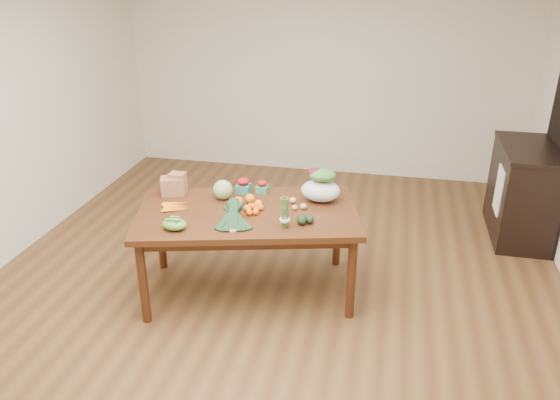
% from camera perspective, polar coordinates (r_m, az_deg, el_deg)
% --- Properties ---
extents(floor, '(6.00, 6.00, 0.00)m').
position_cam_1_polar(floor, '(4.69, -1.21, -9.81)').
color(floor, brown).
rests_on(floor, ground).
extents(room_walls, '(5.02, 6.02, 2.70)m').
position_cam_1_polar(room_walls, '(4.09, -1.38, 6.09)').
color(room_walls, silver).
rests_on(room_walls, floor).
extents(dining_table, '(1.94, 1.37, 0.75)m').
position_cam_1_polar(dining_table, '(4.55, -3.30, -5.39)').
color(dining_table, '#492211').
rests_on(dining_table, floor).
extents(cabinet, '(0.52, 1.02, 0.94)m').
position_cam_1_polar(cabinet, '(5.94, 23.95, 0.78)').
color(cabinet, black).
rests_on(cabinet, floor).
extents(dish_towel, '(0.02, 0.28, 0.45)m').
position_cam_1_polar(dish_towel, '(5.67, 21.88, 0.95)').
color(dish_towel, white).
rests_on(dish_towel, cabinet).
extents(paper_bag, '(0.30, 0.27, 0.18)m').
position_cam_1_polar(paper_bag, '(4.73, -11.17, 1.63)').
color(paper_bag, brown).
rests_on(paper_bag, dining_table).
extents(cabbage, '(0.16, 0.16, 0.16)m').
position_cam_1_polar(cabbage, '(4.58, -5.99, 1.08)').
color(cabbage, '#8AB96B').
rests_on(cabbage, dining_table).
extents(strawberry_basket_a, '(0.14, 0.14, 0.10)m').
position_cam_1_polar(strawberry_basket_a, '(4.70, -3.85, 1.40)').
color(strawberry_basket_a, red).
rests_on(strawberry_basket_a, dining_table).
extents(strawberry_basket_b, '(0.12, 0.12, 0.09)m').
position_cam_1_polar(strawberry_basket_b, '(4.70, -1.88, 1.32)').
color(strawberry_basket_b, '#AD1A0B').
rests_on(strawberry_basket_b, dining_table).
extents(orange_a, '(0.09, 0.09, 0.09)m').
position_cam_1_polar(orange_a, '(4.43, -4.41, -0.22)').
color(orange_a, orange).
rests_on(orange_a, dining_table).
extents(orange_b, '(0.08, 0.08, 0.08)m').
position_cam_1_polar(orange_b, '(4.50, -3.15, 0.15)').
color(orange_b, orange).
rests_on(orange_b, dining_table).
extents(orange_c, '(0.07, 0.07, 0.07)m').
position_cam_1_polar(orange_c, '(4.41, -2.27, -0.41)').
color(orange_c, orange).
rests_on(orange_c, dining_table).
extents(mandarin_cluster, '(0.22, 0.22, 0.08)m').
position_cam_1_polar(mandarin_cluster, '(4.34, -2.88, -0.77)').
color(mandarin_cluster, '#FF640F').
rests_on(mandarin_cluster, dining_table).
extents(carrots, '(0.26, 0.24, 0.03)m').
position_cam_1_polar(carrots, '(4.49, -10.85, -0.67)').
color(carrots, orange).
rests_on(carrots, dining_table).
extents(snap_pea_bag, '(0.19, 0.14, 0.08)m').
position_cam_1_polar(snap_pea_bag, '(4.14, -10.98, -2.50)').
color(snap_pea_bag, '#4A9532').
rests_on(snap_pea_bag, dining_table).
extents(kale_bunch, '(0.41, 0.47, 0.16)m').
position_cam_1_polar(kale_bunch, '(4.10, -4.92, -1.76)').
color(kale_bunch, black).
rests_on(kale_bunch, dining_table).
extents(asparagus_bundle, '(0.11, 0.13, 0.26)m').
position_cam_1_polar(asparagus_bundle, '(4.06, 0.51, -1.29)').
color(asparagus_bundle, '#4F7A37').
rests_on(asparagus_bundle, dining_table).
extents(potato_a, '(0.05, 0.04, 0.04)m').
position_cam_1_polar(potato_a, '(4.37, 0.36, -0.82)').
color(potato_a, tan).
rests_on(potato_a, dining_table).
extents(potato_b, '(0.05, 0.04, 0.04)m').
position_cam_1_polar(potato_b, '(4.38, 1.55, -0.79)').
color(potato_b, tan).
rests_on(potato_b, dining_table).
extents(potato_c, '(0.05, 0.05, 0.04)m').
position_cam_1_polar(potato_c, '(4.40, 2.51, -0.65)').
color(potato_c, tan).
rests_on(potato_c, dining_table).
extents(potato_d, '(0.06, 0.05, 0.05)m').
position_cam_1_polar(potato_d, '(4.50, 1.33, -0.03)').
color(potato_d, '#CDB876').
rests_on(potato_d, dining_table).
extents(potato_e, '(0.05, 0.05, 0.05)m').
position_cam_1_polar(potato_e, '(4.39, 2.44, -0.68)').
color(potato_e, tan).
rests_on(potato_e, dining_table).
extents(avocado_a, '(0.11, 0.13, 0.08)m').
position_cam_1_polar(avocado_a, '(4.15, 2.27, -2.03)').
color(avocado_a, black).
rests_on(avocado_a, dining_table).
extents(avocado_b, '(0.09, 0.12, 0.07)m').
position_cam_1_polar(avocado_b, '(4.17, 3.10, -1.95)').
color(avocado_b, black).
rests_on(avocado_b, dining_table).
extents(salad_bag, '(0.38, 0.32, 0.25)m').
position_cam_1_polar(salad_bag, '(4.51, 4.27, 1.40)').
color(salad_bag, white).
rests_on(salad_bag, dining_table).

